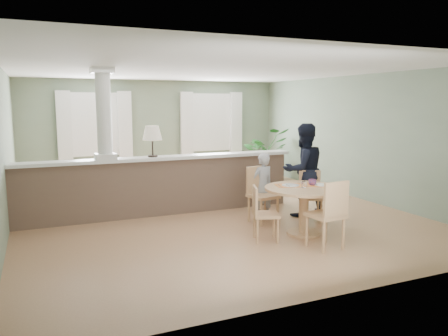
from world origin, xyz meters
name	(u,v)px	position (x,y,z in m)	size (l,w,h in m)	color
ground	(210,212)	(0.00, 0.00, 0.00)	(8.00, 8.00, 0.00)	tan
room_shell	(197,117)	(-0.03, 0.63, 1.81)	(7.02, 8.02, 2.71)	gray
pony_wall	(157,178)	(-0.99, 0.20, 0.71)	(5.32, 0.38, 2.70)	brown
sofa	(188,178)	(0.09, 1.58, 0.41)	(2.81, 1.10, 0.82)	brown
houseplant	(264,154)	(2.70, 2.79, 0.72)	(1.29, 1.12, 1.43)	#2B6729
dining_table	(305,197)	(0.87, -1.92, 0.61)	(1.27, 1.27, 0.87)	tan
chair_far_boy	(261,192)	(0.58, -0.98, 0.54)	(0.51, 0.51, 0.99)	tan
chair_far_man	(310,193)	(1.45, -1.23, 0.49)	(0.54, 0.54, 0.89)	tan
chair_near	(329,212)	(0.78, -2.69, 0.56)	(0.50, 0.50, 1.01)	tan
chair_side	(262,211)	(0.08, -1.96, 0.47)	(0.49, 0.49, 0.84)	tan
child_person	(262,186)	(0.69, -0.84, 0.61)	(0.44, 0.29, 1.21)	#97979C
man_person	(303,170)	(1.51, -0.91, 0.86)	(0.84, 0.65, 1.73)	black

